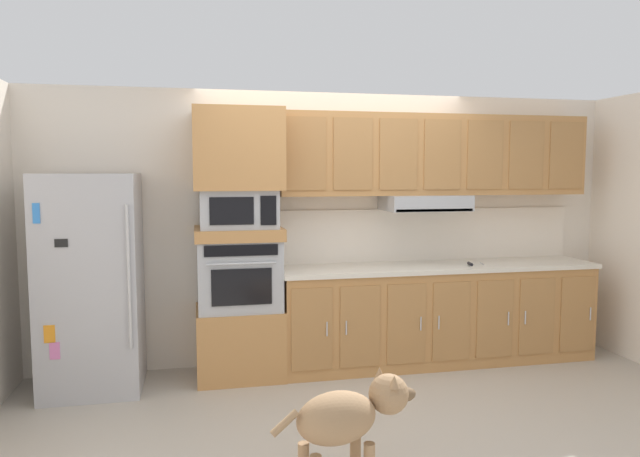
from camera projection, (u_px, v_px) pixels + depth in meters
The scene contains 14 objects.
ground_plane at pixel (364, 399), 4.56m from camera, with size 9.60×9.60×0.00m, color #B2A899.
back_kitchen_wall at pixel (332, 227), 5.52m from camera, with size 6.20×0.12×2.50m, color silver.
refrigerator at pixel (92, 283), 4.70m from camera, with size 0.76×0.73×1.76m.
oven_base_cabinet at pixel (240, 342), 5.07m from camera, with size 0.74×0.62×0.60m, color #B77F47.
built_in_oven at pixel (239, 274), 5.01m from camera, with size 0.70×0.62×0.60m.
appliance_mid_shelf at pixel (238, 233), 4.98m from camera, with size 0.74×0.62×0.10m, color #B77F47.
microwave at pixel (238, 209), 4.96m from camera, with size 0.64×0.54×0.32m.
appliance_upper_cabinet at pixel (237, 150), 4.91m from camera, with size 0.74×0.62×0.68m, color #B77F47.
lower_cabinet_run at pixel (438, 315), 5.44m from camera, with size 2.94×0.63×0.88m.
countertop_slab at pixel (438, 266), 5.40m from camera, with size 2.98×0.64×0.04m, color silver.
backsplash_panel at pixel (427, 234), 5.65m from camera, with size 2.98×0.02×0.50m, color white.
upper_cabinet_with_hood at pixel (434, 158), 5.42m from camera, with size 2.94×0.48×0.88m.
screwdriver at pixel (471, 264), 5.34m from camera, with size 0.15×0.13×0.03m.
dog at pixel (349, 416), 3.22m from camera, with size 0.89×0.39×0.64m.
Camera 1 is at (-1.26, -4.24, 1.77)m, focal length 32.69 mm.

